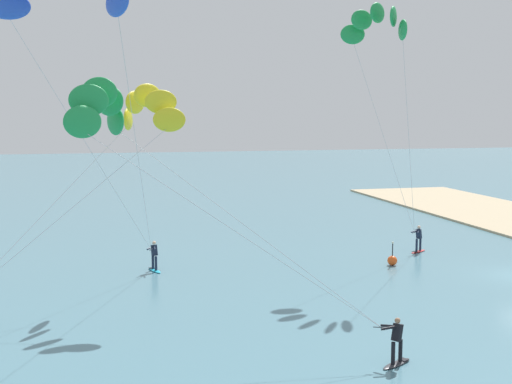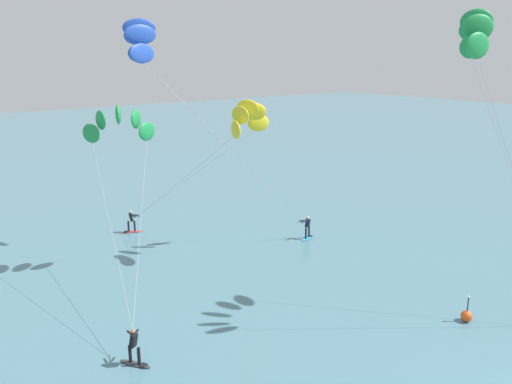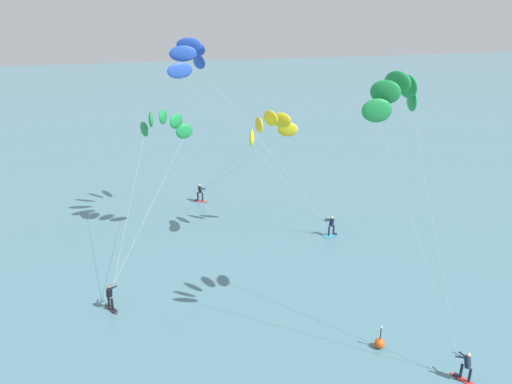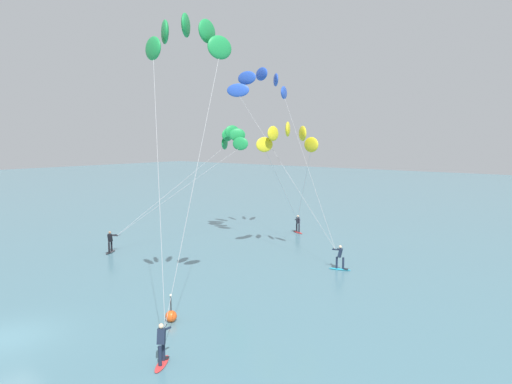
% 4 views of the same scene
% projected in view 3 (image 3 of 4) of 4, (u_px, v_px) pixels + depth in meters
% --- Properties ---
extents(kitesurfer_nearshore, '(5.58, 6.73, 14.63)m').
position_uv_depth(kitesurfer_nearshore, '(400.00, 109.00, 24.29)').
color(kitesurfer_nearshore, red).
rests_on(kitesurfer_nearshore, ground).
extents(kitesurfer_mid_water, '(12.64, 7.66, 14.75)m').
position_uv_depth(kitesurfer_mid_water, '(195.00, 63.00, 37.75)').
color(kitesurfer_mid_water, '#23ADD1').
rests_on(kitesurfer_mid_water, ground).
extents(kitesurfer_far_out, '(6.73, 11.75, 9.94)m').
position_uv_depth(kitesurfer_far_out, '(161.00, 131.00, 37.45)').
color(kitesurfer_far_out, '#333338').
rests_on(kitesurfer_far_out, ground).
extents(kitesurfer_downwind, '(7.53, 10.36, 10.03)m').
position_uv_depth(kitesurfer_downwind, '(266.00, 130.00, 37.48)').
color(kitesurfer_downwind, red).
rests_on(kitesurfer_downwind, ground).
extents(marker_buoy, '(0.56, 0.56, 1.38)m').
position_uv_depth(marker_buoy, '(380.00, 343.00, 28.08)').
color(marker_buoy, '#EA5119').
rests_on(marker_buoy, ground).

